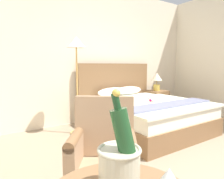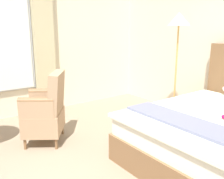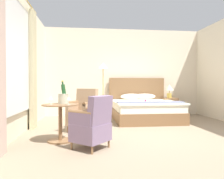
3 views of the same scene
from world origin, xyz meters
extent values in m
plane|color=gray|center=(0.00, 0.00, 0.00)|extent=(7.73, 7.73, 0.00)
cube|color=beige|center=(0.00, 3.17, 1.50)|extent=(5.50, 0.12, 3.00)
cube|color=beige|center=(-2.75, 0.00, 1.50)|extent=(0.12, 6.35, 3.00)
cube|color=white|center=(-2.67, 0.00, 1.62)|extent=(0.02, 1.74, 2.27)
cube|color=white|center=(-2.64, 0.00, 1.62)|extent=(0.02, 1.65, 2.22)
cube|color=#C4B98D|center=(-2.59, 1.05, 1.42)|extent=(0.10, 0.36, 2.85)
cube|color=brown|center=(0.43, 1.94, 0.16)|extent=(1.83, 2.04, 0.32)
cube|color=white|center=(0.43, 1.94, 0.43)|extent=(1.78, 1.98, 0.21)
cube|color=white|center=(0.43, 1.88, 0.55)|extent=(1.87, 1.91, 0.04)
cube|color=slate|center=(0.43, 1.38, 0.59)|extent=(1.83, 0.37, 0.03)
cube|color=brown|center=(0.43, 3.00, 0.81)|extent=(1.92, 0.08, 0.98)
ellipsoid|color=white|center=(0.21, 2.80, 0.67)|extent=(0.78, 0.26, 0.21)
ellipsoid|color=white|center=(0.65, 2.80, 0.67)|extent=(0.77, 0.24, 0.21)
cylinder|color=#2D6628|center=(0.54, 1.97, 0.58)|extent=(0.25, 0.33, 0.01)
sphere|color=#B20F4C|center=(0.41, 1.81, 0.60)|extent=(0.05, 0.05, 0.05)
ellipsoid|color=#33702D|center=(0.54, 1.72, 0.59)|extent=(0.02, 0.05, 0.01)
cube|color=white|center=(0.48, 1.84, 0.59)|extent=(0.09, 0.12, 0.00)
cube|color=brown|center=(1.49, 2.70, 0.31)|extent=(0.48, 0.47, 0.62)
sphere|color=#B7B2A8|center=(1.74, 2.70, 0.45)|extent=(0.02, 0.02, 0.02)
cylinder|color=gold|center=(1.49, 2.70, 0.70)|extent=(0.16, 0.16, 0.16)
cylinder|color=olive|center=(1.49, 2.70, 0.83)|extent=(0.02, 0.02, 0.10)
cone|color=beige|center=(1.49, 2.70, 0.97)|extent=(0.28, 0.28, 0.19)
cylinder|color=tan|center=(-0.78, 2.46, 0.01)|extent=(0.28, 0.28, 0.03)
cylinder|color=tan|center=(-0.78, 2.46, 0.80)|extent=(0.03, 0.03, 1.54)
cone|color=silver|center=(-0.78, 2.46, 1.66)|extent=(0.33, 0.33, 0.19)
cylinder|color=brown|center=(-1.79, -0.28, 0.01)|extent=(0.47, 0.47, 0.03)
cylinder|color=brown|center=(-1.79, -0.28, 0.34)|extent=(0.07, 0.07, 0.68)
cylinder|color=brown|center=(-1.79, -0.28, 0.69)|extent=(0.68, 0.68, 0.02)
cylinder|color=#BAB99F|center=(-1.74, -0.21, 0.79)|extent=(0.18, 0.18, 0.19)
torus|color=#BAB99F|center=(-1.74, -0.21, 0.88)|extent=(0.20, 0.20, 0.02)
cylinder|color=white|center=(-1.74, -0.21, 0.86)|extent=(0.16, 0.16, 0.03)
cylinder|color=#1E4723|center=(-1.73, -0.22, 0.93)|extent=(0.12, 0.12, 0.28)
cylinder|color=#193D1E|center=(-1.75, -0.19, 1.10)|extent=(0.04, 0.04, 0.08)
sphere|color=gold|center=(-1.75, -0.19, 1.13)|extent=(0.04, 0.04, 0.04)
cylinder|color=white|center=(-1.95, -0.30, 0.70)|extent=(0.07, 0.07, 0.01)
cylinder|color=white|center=(-1.95, -0.30, 0.75)|extent=(0.01, 0.01, 0.08)
cone|color=white|center=(-1.95, -0.30, 0.82)|extent=(0.07, 0.07, 0.07)
cylinder|color=white|center=(-1.63, -0.38, 0.70)|extent=(0.06, 0.06, 0.01)
cylinder|color=white|center=(-1.63, -0.38, 0.75)|extent=(0.01, 0.01, 0.08)
cone|color=white|center=(-1.63, -0.38, 0.82)|extent=(0.08, 0.08, 0.06)
cylinder|color=brown|center=(-1.72, 0.48, 0.07)|extent=(0.04, 0.04, 0.15)
cylinder|color=brown|center=(-1.32, 0.20, 0.07)|extent=(0.04, 0.04, 0.15)
cylinder|color=brown|center=(-1.48, 0.81, 0.07)|extent=(0.04, 0.04, 0.15)
cylinder|color=brown|center=(-1.09, 0.53, 0.07)|extent=(0.04, 0.04, 0.15)
cube|color=tan|center=(-1.40, 0.51, 0.29)|extent=(0.74, 0.72, 0.28)
cube|color=tan|center=(-1.29, 0.66, 0.70)|extent=(0.53, 0.44, 0.55)
cube|color=tan|center=(-1.60, 0.62, 0.54)|extent=(0.33, 0.41, 0.22)
cylinder|color=brown|center=(-1.60, 0.62, 0.65)|extent=(0.33, 0.41, 0.09)
cube|color=tan|center=(-1.23, 0.35, 0.54)|extent=(0.33, 0.41, 0.22)
cylinder|color=brown|center=(-1.23, 0.35, 0.65)|extent=(0.33, 0.41, 0.09)
cylinder|color=brown|center=(-1.25, -0.48, 0.06)|extent=(0.04, 0.04, 0.13)
cylinder|color=brown|center=(-1.54, -0.82, 0.06)|extent=(0.04, 0.04, 0.13)
cylinder|color=brown|center=(-0.93, -0.77, 0.06)|extent=(0.04, 0.04, 0.13)
cylinder|color=brown|center=(-1.22, -1.10, 0.06)|extent=(0.04, 0.04, 0.13)
cube|color=slate|center=(-1.23, -0.79, 0.27)|extent=(0.73, 0.73, 0.29)
cube|color=slate|center=(-1.08, -0.93, 0.65)|extent=(0.45, 0.48, 0.47)
cube|color=slate|center=(-1.11, -0.62, 0.52)|extent=(0.42, 0.38, 0.20)
cylinder|color=brown|center=(-1.11, -0.62, 0.62)|extent=(0.42, 0.38, 0.09)
cube|color=slate|center=(-1.39, -0.94, 0.52)|extent=(0.42, 0.38, 0.20)
cylinder|color=brown|center=(-1.39, -0.94, 0.62)|extent=(0.42, 0.38, 0.09)
camera|label=1|loc=(-2.23, -0.88, 1.25)|focal=32.00mm
camera|label=2|loc=(1.72, -0.67, 1.53)|focal=40.00mm
camera|label=3|loc=(-1.29, -4.43, 1.06)|focal=35.00mm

